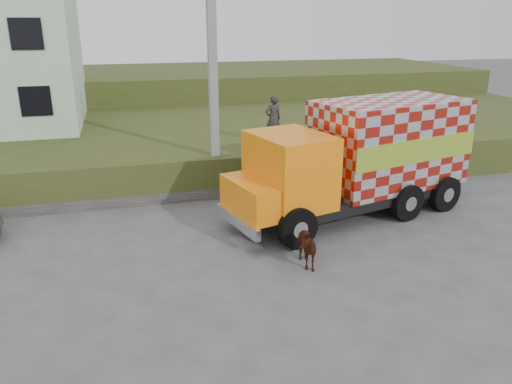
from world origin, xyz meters
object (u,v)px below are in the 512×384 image
object	(u,v)px
cow	(303,246)
cargo_truck	(362,158)
utility_pole	(213,84)
pedestrian	(273,119)

from	to	relation	value
cow	cargo_truck	bearing A→B (deg)	46.47
utility_pole	pedestrian	xyz separation A→B (m)	(2.64, 1.34, -1.61)
utility_pole	cow	xyz separation A→B (m)	(1.14, -6.30, -3.51)
cow	pedestrian	world-z (taller)	pedestrian
cargo_truck	pedestrian	distance (m)	4.82
utility_pole	cargo_truck	world-z (taller)	utility_pole
cargo_truck	pedestrian	xyz separation A→B (m)	(-1.68, 4.49, 0.54)
pedestrian	cargo_truck	bearing A→B (deg)	99.81
cargo_truck	pedestrian	world-z (taller)	cargo_truck
utility_pole	cargo_truck	distance (m)	5.76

